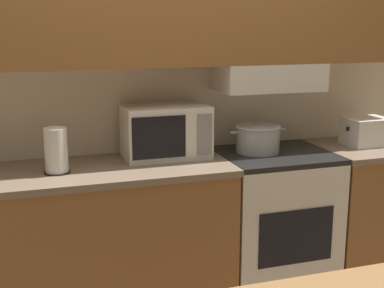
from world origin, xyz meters
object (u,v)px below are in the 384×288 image
Objects in this scene: cooking_pot at (258,138)px; toaster at (366,131)px; stove_range at (273,227)px; paper_towel_roll at (56,151)px; microwave at (166,132)px.

toaster is (0.72, -0.04, 0.00)m from cooking_pot.
cooking_pot is (-0.09, 0.06, 0.55)m from stove_range.
toaster reaches higher than stove_range.
microwave is at bearing 13.33° from paper_towel_roll.
stove_range is 0.89m from microwave.
microwave is at bearing 174.58° from cooking_pot.
toaster is at bearing 1.03° from stove_range.
cooking_pot is at bearing 176.50° from toaster.
microwave is (-0.64, 0.11, 0.61)m from stove_range.
cooking_pot is 0.73× the size of microwave.
stove_range is at bearing -31.84° from cooking_pot.
toaster is at bearing -4.33° from microwave.
microwave is 0.63m from paper_towel_roll.
paper_towel_roll reaches higher than cooking_pot.
paper_towel_roll is at bearing -178.24° from stove_range.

